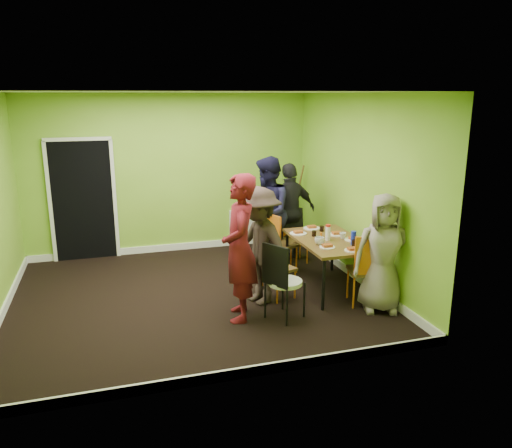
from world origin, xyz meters
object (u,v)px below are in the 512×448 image
Objects in this scene: thermos at (328,233)px; person_standing at (240,248)px; chair_bentwood at (282,278)px; person_front_end at (383,253)px; orange_bottle at (321,235)px; person_back_end at (290,211)px; blue_bottle at (353,238)px; person_left_near at (259,246)px; person_left_far at (267,213)px; easel at (287,206)px; chair_left_far at (278,240)px; chair_left_near at (275,263)px; chair_front_end at (366,266)px; dining_table at (329,243)px; chair_back_end at (293,224)px.

thermos is 1.56m from person_standing.
person_front_end is (1.35, -0.10, 0.23)m from chair_bentwood.
person_back_end is at bearing 88.51° from orange_bottle.
person_left_near reaches higher than blue_bottle.
easel is at bearing 160.43° from person_left_far.
chair_left_far is 0.65× the size of easel.
thermos reaches higher than chair_left_near.
chair_left_near is 0.49× the size of person_standing.
person_left_near is at bearing 47.47° from person_back_end.
person_front_end is at bearing -66.83° from orange_bottle.
chair_left_near is 1.46m from person_front_end.
chair_front_end is 4.98× the size of thermos.
easel reaches higher than thermos.
chair_back_end is at bearing 91.31° from dining_table.
chair_bentwood is 0.55× the size of person_left_far.
blue_bottle is (0.71, -1.15, 0.30)m from chair_left_far.
person_left_near is at bearing -164.12° from orange_bottle.
chair_back_end is 0.57× the size of person_front_end.
dining_table is at bearing -51.54° from orange_bottle.
dining_table is 1.40m from chair_back_end.
chair_left_near is 0.91m from thermos.
person_standing is 1.02× the size of person_left_far.
orange_bottle is at bearing 78.42° from person_back_end.
orange_bottle is at bearing -97.11° from easel.
thermos is at bearing 122.79° from person_standing.
person_front_end is (0.14, -0.55, -0.06)m from blue_bottle.
chair_front_end is 0.66× the size of easel.
person_left_far is at bearing 115.61° from dining_table.
thermos is 1.04× the size of blue_bottle.
chair_left_far is at bearing 131.46° from chair_bentwood.
person_left_near reaches higher than chair_left_near.
person_back_end is (0.04, 1.39, 0.04)m from orange_bottle.
chair_left_far is 1.68m from chair_front_end.
chair_left_far is 0.54× the size of person_left_far.
chair_left_near is at bearing 167.68° from person_front_end.
person_front_end is (0.43, -1.00, -0.01)m from orange_bottle.
chair_left_far is 5.06× the size of blue_bottle.
chair_left_near reaches higher than orange_bottle.
person_standing is at bearing -56.51° from chair_left_far.
person_standing is (-1.71, 0.12, 0.37)m from chair_front_end.
person_left_near is at bearing 173.38° from blue_bottle.
chair_left_near is at bearing 81.16° from person_left_near.
person_left_far is (-0.53, -0.22, 0.28)m from chair_back_end.
chair_left_far is 0.61× the size of person_left_near.
chair_bentwood is 0.64m from person_standing.
person_left_far reaches higher than easel.
chair_front_end is 0.31m from person_front_end.
chair_front_end is at bearing -69.86° from orange_bottle.
person_left_near is at bearing -7.90° from person_left_far.
thermos is 1.09m from person_left_near.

